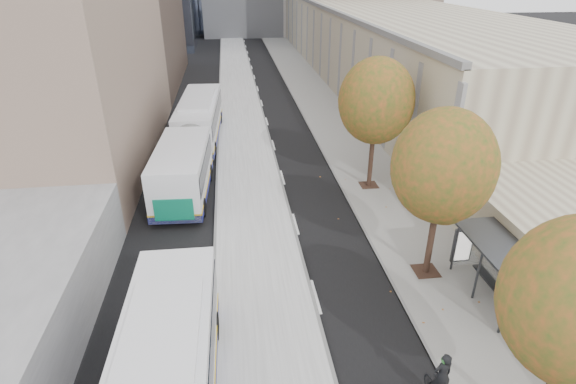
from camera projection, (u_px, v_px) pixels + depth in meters
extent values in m
cube|color=#A7A7A7|center=(242.00, 125.00, 38.99)|extent=(4.25, 150.00, 0.15)
cube|color=gray|center=(332.00, 122.00, 39.92)|extent=(4.75, 150.00, 0.08)
cube|color=tan|center=(367.00, 31.00, 65.10)|extent=(18.00, 92.00, 8.00)
cube|color=#383A3F|center=(500.00, 247.00, 17.71)|extent=(1.90, 4.40, 0.10)
cylinder|color=#383A3F|center=(505.00, 308.00, 16.43)|extent=(0.10, 0.10, 2.40)
cube|color=silver|center=(511.00, 271.00, 18.34)|extent=(0.04, 4.00, 2.10)
cylinder|color=black|center=(431.00, 241.00, 19.65)|extent=(0.28, 0.28, 3.24)
sphere|color=#215318|center=(443.00, 166.00, 18.04)|extent=(4.20, 4.20, 4.20)
cylinder|color=black|center=(371.00, 160.00, 27.58)|extent=(0.28, 0.28, 3.38)
sphere|color=#215318|center=(376.00, 101.00, 25.90)|extent=(4.40, 4.40, 4.40)
cube|color=white|center=(194.00, 139.00, 31.50)|extent=(3.78, 19.31, 3.20)
cube|color=black|center=(193.00, 131.00, 31.24)|extent=(3.79, 18.55, 1.11)
cube|color=#0C7051|center=(184.00, 209.00, 23.21)|extent=(2.03, 0.17, 1.24)
imported|color=black|center=(442.00, 375.00, 13.72)|extent=(0.66, 0.47, 1.68)
sphere|color=#348636|center=(446.00, 360.00, 13.44)|extent=(0.26, 0.26, 0.26)
imported|color=white|center=(203.00, 104.00, 42.95)|extent=(2.03, 4.01, 1.31)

